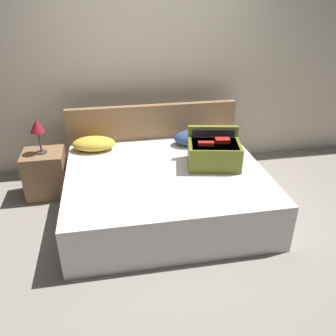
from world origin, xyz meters
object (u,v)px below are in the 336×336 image
at_px(hard_case_large, 214,152).
at_px(nightstand, 46,174).
at_px(bed, 166,191).
at_px(pillow_center_head, 194,138).
at_px(table_lamp, 37,128).
at_px(pillow_near_headboard, 94,144).

bearing_deg(hard_case_large, nightstand, 174.34).
xyz_separation_m(hard_case_large, nightstand, (-1.79, 0.54, -0.37)).
distance_m(bed, pillow_center_head, 0.81).
bearing_deg(table_lamp, hard_case_large, -16.83).
bearing_deg(hard_case_large, bed, -163.09).
relative_size(bed, hard_case_large, 3.34).
bearing_deg(pillow_near_headboard, pillow_center_head, -2.79).
bearing_deg(pillow_center_head, nightstand, -179.80).
relative_size(pillow_near_headboard, table_lamp, 1.25).
distance_m(bed, nightstand, 1.41).
bearing_deg(pillow_near_headboard, table_lamp, -173.71).
distance_m(hard_case_large, pillow_near_headboard, 1.37).
bearing_deg(hard_case_large, pillow_center_head, 108.97).
height_order(hard_case_large, pillow_near_headboard, hard_case_large).
relative_size(pillow_center_head, table_lamp, 1.22).
bearing_deg(pillow_near_headboard, hard_case_large, -26.22).
bearing_deg(bed, hard_case_large, 5.74).
bearing_deg(nightstand, table_lamp, -90.00).
xyz_separation_m(hard_case_large, pillow_center_head, (-0.07, 0.55, -0.06)).
height_order(pillow_near_headboard, nightstand, pillow_near_headboard).
distance_m(pillow_near_headboard, pillow_center_head, 1.15).
xyz_separation_m(bed, nightstand, (-1.28, 0.59, 0.02)).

